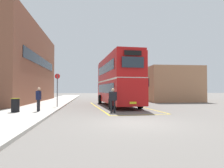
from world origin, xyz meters
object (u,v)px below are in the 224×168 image
Objects in this scene: pedestrian_boarding at (113,99)px; double_decker_bus at (117,80)px; litter_bin at (15,105)px; single_deck_bus at (119,89)px; pedestrian_waiting_near at (39,98)px; bus_stop_sign at (57,87)px.

double_decker_bus is at bearing 79.51° from pedestrian_boarding.
litter_bin is (-7.47, -6.16, -1.92)m from double_decker_bus.
double_decker_bus is 6.24m from pedestrian_boarding.
pedestrian_waiting_near is at bearing -111.46° from single_deck_bus.
pedestrian_boarding is 1.86× the size of litter_bin.
litter_bin is at bearing -140.50° from double_decker_bus.
litter_bin is (-6.37, -0.22, -0.38)m from pedestrian_boarding.
double_decker_bus is 12.00× the size of litter_bin.
bus_stop_sign reaches higher than pedestrian_boarding.
pedestrian_boarding is at bearing -1.67° from pedestrian_waiting_near.
pedestrian_waiting_near is (-5.00, 0.15, 0.08)m from pedestrian_boarding.
litter_bin is 0.32× the size of bus_stop_sign.
double_decker_bus is 16.41m from single_deck_bus.
single_deck_bus is 24.51m from litter_bin.
bus_stop_sign is (-4.35, 4.04, 0.86)m from pedestrian_boarding.
pedestrian_boarding is (-3.64, -22.13, -0.67)m from single_deck_bus.
single_deck_bus is 3.36× the size of bus_stop_sign.
bus_stop_sign is (2.02, 4.25, 1.24)m from litter_bin.
bus_stop_sign is (-5.45, -1.90, -0.68)m from double_decker_bus.
double_decker_bus reaches higher than pedestrian_boarding.
litter_bin is (-1.36, -0.36, -0.46)m from pedestrian_waiting_near.
single_deck_bus is 10.49× the size of litter_bin.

